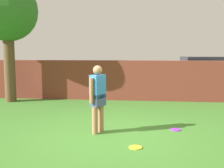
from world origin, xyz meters
TOP-DOWN VIEW (x-y plane):
  - ground_plane at (0.00, 0.00)m, footprint 40.00×40.00m
  - brick_wall at (-1.50, 4.92)m, footprint 11.57×0.50m
  - tree at (-4.42, 4.00)m, footprint 2.31×2.31m
  - person at (-0.32, 0.20)m, footprint 0.37×0.48m
  - car at (3.62, 7.08)m, footprint 4.34×2.23m
  - frisbee_yellow at (0.60, -0.74)m, footprint 0.27×0.27m
  - frisbee_purple at (1.56, 0.66)m, footprint 0.27×0.27m

SIDE VIEW (x-z plane):
  - ground_plane at x=0.00m, z-range 0.00..0.00m
  - frisbee_yellow at x=0.60m, z-range 0.00..0.02m
  - frisbee_purple at x=1.56m, z-range 0.00..0.02m
  - brick_wall at x=-1.50m, z-range 0.00..1.59m
  - car at x=3.62m, z-range 0.00..1.72m
  - person at x=-0.32m, z-range 0.09..1.71m
  - tree at x=-4.42m, z-range 1.09..5.74m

